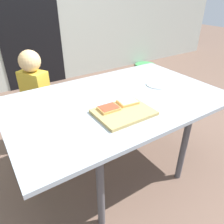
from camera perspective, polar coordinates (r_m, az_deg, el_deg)
name	(u,v)px	position (r m, az deg, el deg)	size (l,w,h in m)	color
ground_plane	(116,167)	(1.96, 1.15, -14.49)	(16.00, 16.00, 0.00)	brown
house_door	(28,19)	(3.50, -21.58, 22.18)	(0.90, 0.02, 2.00)	black
dining_table	(117,105)	(1.58, 1.39, 1.91)	(1.56, 0.99, 0.68)	#9CA9B4
cutting_board	(124,112)	(1.35, 3.13, -0.04)	(0.36, 0.27, 0.02)	tan
pizza_slice_far_right	(128,102)	(1.44, 4.22, 2.74)	(0.14, 0.11, 0.02)	#E8A457
pizza_slice_far_left	(109,108)	(1.36, -0.87, 1.01)	(0.13, 0.10, 0.02)	#E8A457
plate_white_right	(157,84)	(1.81, 12.05, 7.21)	(0.18, 0.18, 0.01)	white
child_left	(36,94)	(2.06, -19.64, 4.61)	(0.24, 0.28, 0.94)	#4B4846
garden_hose_coil	(145,65)	(4.51, 8.83, 12.35)	(0.40, 0.40, 0.03)	#3F8F4D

